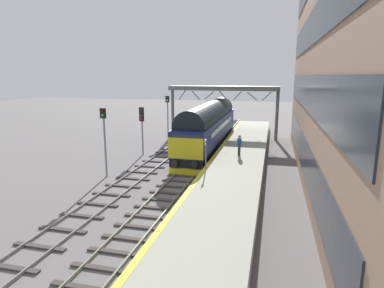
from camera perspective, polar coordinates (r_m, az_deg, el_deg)
The scene contains 12 objects.
ground_plane at distance 25.69m, azimuth -0.32°, elevation -4.54°, with size 140.00×140.00×0.00m, color slate.
track_main at distance 25.67m, azimuth -0.32°, elevation -4.43°, with size 2.50×60.00×0.15m.
track_adjacent_west at distance 26.68m, azimuth -7.40°, elevation -3.89°, with size 2.50×60.00×0.15m.
station_platform at distance 24.94m, azimuth 7.73°, elevation -3.97°, with size 4.00×44.00×1.01m.
station_building at distance 23.14m, azimuth 26.23°, elevation 12.45°, with size 5.16×33.69×15.95m.
diesel_locomotive at distance 32.25m, azimuth 2.95°, elevation 3.35°, with size 2.74×18.08×4.68m.
signal_post_near at distance 24.12m, azimuth -14.99°, elevation 1.49°, with size 0.44×0.22×5.01m.
signal_post_mid at distance 30.27m, azimuth -8.70°, elevation 3.45°, with size 0.44×0.22×4.43m.
signal_post_far at distance 37.25m, azimuth -4.25°, elevation 5.40°, with size 0.44×0.22×4.99m.
platform_number_sign at distance 21.88m, azimuth 2.41°, elevation -1.04°, with size 0.10×0.44×2.07m.
waiting_passenger at distance 26.15m, azimuth 8.24°, elevation 0.13°, with size 0.46×0.46×1.64m.
overhead_footbridge at distance 38.43m, azimuth 5.46°, elevation 9.18°, with size 12.68×2.00×6.04m.
Camera 1 is at (6.10, -23.87, 7.28)m, focal length 30.66 mm.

